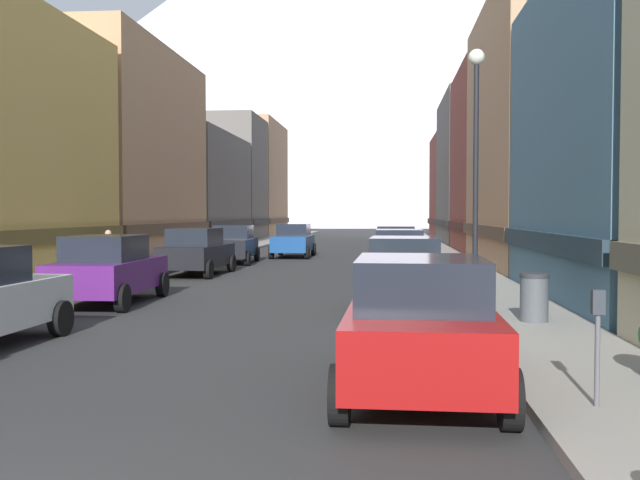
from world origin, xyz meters
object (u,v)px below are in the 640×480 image
at_px(car_right_1, 405,273).
at_px(car_right_3, 396,246).
at_px(car_left_2, 197,251).
at_px(car_left_1, 108,269).
at_px(car_right_0, 420,324).
at_px(streetlamp_right, 476,140).
at_px(car_driving_0, 293,240).
at_px(trash_bin_right, 534,297).
at_px(pedestrian_0, 108,255).
at_px(car_right_2, 399,254).
at_px(parking_meter_near, 598,331).
at_px(car_left_3, 233,244).

distance_m(car_right_1, car_right_3, 14.72).
relative_size(car_left_2, car_right_3, 1.00).
distance_m(car_left_1, car_right_0, 11.44).
relative_size(car_left_1, streetlamp_right, 0.76).
distance_m(car_left_2, car_driving_0, 11.69).
bearing_deg(car_right_0, car_right_1, 90.00).
bearing_deg(car_right_3, trash_bin_right, -81.58).
distance_m(car_left_1, car_driving_0, 20.30).
bearing_deg(streetlamp_right, pedestrian_0, 146.37).
xyz_separation_m(car_right_1, car_right_2, (0.00, 8.13, 0.00)).
relative_size(parking_meter_near, trash_bin_right, 1.36).
bearing_deg(car_left_3, car_right_2, -45.08).
bearing_deg(streetlamp_right, car_driving_0, 107.75).
relative_size(car_left_3, pedestrian_0, 2.77).
distance_m(car_left_1, parking_meter_near, 13.56).
bearing_deg(car_left_1, trash_bin_right, -16.94).
bearing_deg(car_left_1, car_driving_0, 83.78).
height_order(car_left_1, streetlamp_right, streetlamp_right).
height_order(car_left_1, trash_bin_right, car_left_1).
relative_size(car_left_2, car_left_3, 1.00).
xyz_separation_m(car_left_3, car_driving_0, (2.20, 5.00, 0.00)).
bearing_deg(parking_meter_near, car_right_0, 151.20).
height_order(car_left_1, car_left_3, same).
height_order(car_left_1, car_right_3, same).
height_order(car_left_1, parking_meter_near, car_left_1).
relative_size(car_right_3, car_driving_0, 1.01).
xyz_separation_m(car_left_2, car_driving_0, (2.20, 11.48, 0.00)).
xyz_separation_m(car_left_1, car_driving_0, (2.20, 20.18, 0.00)).
distance_m(car_right_3, parking_meter_near, 23.85).
distance_m(car_left_2, car_right_0, 18.85).
relative_size(car_right_0, pedestrian_0, 2.74).
distance_m(car_left_2, pedestrian_0, 3.51).
relative_size(car_left_3, trash_bin_right, 4.58).
xyz_separation_m(car_driving_0, trash_bin_right, (7.95, -23.27, -0.26)).
xyz_separation_m(car_left_1, car_left_3, (-0.00, 15.18, 0.00)).
bearing_deg(trash_bin_right, car_right_0, -115.05).
bearing_deg(car_driving_0, car_left_2, -100.86).
bearing_deg(car_right_0, car_left_2, 113.78).
height_order(car_driving_0, trash_bin_right, car_driving_0).
distance_m(car_left_1, car_left_2, 8.70).
xyz_separation_m(car_right_0, pedestrian_0, (-10.05, 14.74, -0.01)).
bearing_deg(car_left_1, car_left_2, 90.02).
xyz_separation_m(car_left_1, car_right_3, (7.60, 14.15, 0.00)).
height_order(car_left_3, parking_meter_near, car_left_3).
distance_m(car_left_1, car_right_2, 10.72).
bearing_deg(car_left_2, car_left_3, 90.01).
height_order(car_left_1, car_driving_0, same).
xyz_separation_m(car_left_3, car_right_3, (7.60, -1.03, 0.00)).
distance_m(car_left_3, pedestrian_0, 9.32).
height_order(car_right_1, car_driving_0, same).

